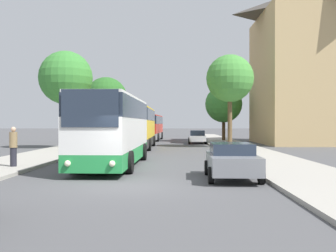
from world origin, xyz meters
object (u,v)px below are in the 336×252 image
parked_car_right_far (197,137)px  pedestrian_waiting_near (13,146)px  bus_front (114,130)px  parked_car_right_near (232,160)px  tree_left_near (66,78)px  tree_right_near (224,104)px  bus_middle (138,127)px  tree_right_mid (230,79)px  bus_rear (150,127)px  tree_left_far (106,98)px

parked_car_right_far → pedestrian_waiting_near: bearing=68.9°
bus_front → parked_car_right_near: bearing=-39.8°
tree_left_near → tree_right_near: size_ratio=1.25×
bus_front → parked_car_right_far: size_ratio=2.24×
tree_right_near → pedestrian_waiting_near: bearing=-115.0°
parked_car_right_near → bus_middle: bearing=-72.3°
parked_car_right_near → tree_right_mid: tree_right_mid is taller
bus_front → tree_right_mid: bearing=63.1°
pedestrian_waiting_near → tree_right_near: tree_right_near is taller
bus_front → tree_right_near: bearing=72.9°
parked_car_right_near → bus_front: bearing=-39.5°
pedestrian_waiting_near → parked_car_right_near: bearing=143.8°
bus_rear → tree_right_mid: size_ratio=1.44×
parked_car_right_near → tree_right_near: 32.46m
bus_middle → pedestrian_waiting_near: size_ratio=5.81×
bus_rear → parked_car_right_near: size_ratio=2.88×
parked_car_right_far → tree_right_mid: tree_right_mid is taller
parked_car_right_far → tree_left_near: tree_left_near is taller
bus_rear → tree_left_near: bearing=-108.5°
tree_left_near → tree_right_mid: tree_left_near is taller
bus_rear → tree_right_mid: tree_right_mid is taller
pedestrian_waiting_near → tree_right_mid: bearing=-146.2°
bus_rear → tree_right_near: tree_right_near is taller
bus_middle → bus_front: bearing=-89.4°
tree_right_mid → bus_front: bearing=-118.0°
pedestrian_waiting_near → tree_right_near: 32.23m
tree_right_near → bus_front: bearing=-108.2°
tree_left_far → tree_right_mid: (12.89, -10.14, 1.09)m
bus_rear → tree_left_far: 7.53m
parked_car_right_far → bus_middle: bearing=56.9°
bus_front → parked_car_right_near: size_ratio=2.60×
bus_front → pedestrian_waiting_near: bus_front is taller
tree_right_near → tree_left_near: bearing=-137.6°
parked_car_right_far → tree_left_far: size_ratio=0.64×
parked_car_right_near → tree_right_mid: (2.70, 19.79, 5.43)m
pedestrian_waiting_near → tree_left_far: bearing=-108.7°
parked_car_right_near → tree_left_far: (-10.19, 29.93, 4.34)m
bus_rear → parked_car_right_near: (5.43, -34.69, -0.96)m
bus_rear → parked_car_right_far: size_ratio=2.48×
bus_front → bus_middle: bus_front is taller
bus_middle → pedestrian_waiting_near: (-4.40, -15.80, -0.76)m
bus_front → tree_left_far: tree_left_far is taller
bus_rear → tree_left_far: tree_left_far is taller
bus_front → tree_left_far: bearing=101.9°
tree_right_near → tree_right_mid: size_ratio=0.81×
pedestrian_waiting_near → tree_left_far: 27.23m
bus_front → bus_rear: 30.04m
parked_car_right_far → tree_left_near: size_ratio=0.58×
parked_car_right_far → tree_right_near: bearing=-122.5°
parked_car_right_near → tree_left_near: 22.16m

